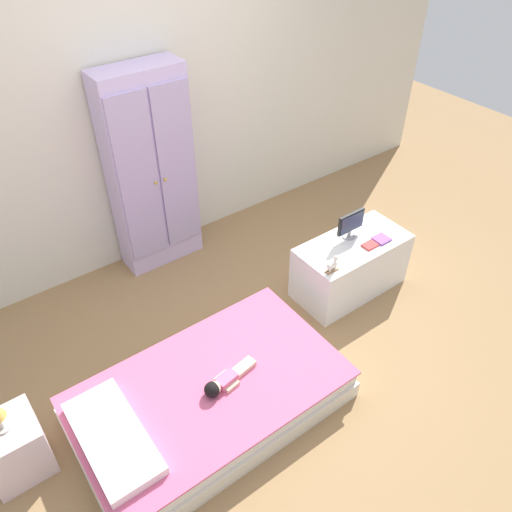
{
  "coord_description": "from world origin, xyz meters",
  "views": [
    {
      "loc": [
        -1.44,
        -1.85,
        2.81
      ],
      "look_at": [
        0.18,
        0.36,
        0.54
      ],
      "focal_mm": 35.26,
      "sensor_mm": 36.0,
      "label": 1
    }
  ],
  "objects_px": {
    "doll": "(221,383)",
    "tv_stand": "(350,266)",
    "tv_monitor": "(351,223)",
    "nightstand": "(14,448)",
    "wardrobe": "(151,173)",
    "book_purple": "(381,239)",
    "book_red": "(370,245)",
    "rocking_horse_toy": "(333,264)",
    "bed": "(210,397)"
  },
  "relations": [
    {
      "from": "wardrobe",
      "to": "book_red",
      "type": "height_order",
      "value": "wardrobe"
    },
    {
      "from": "book_red",
      "to": "tv_monitor",
      "type": "bearing_deg",
      "value": 105.32
    },
    {
      "from": "wardrobe",
      "to": "tv_monitor",
      "type": "height_order",
      "value": "wardrobe"
    },
    {
      "from": "doll",
      "to": "tv_stand",
      "type": "distance_m",
      "value": 1.49
    },
    {
      "from": "doll",
      "to": "tv_monitor",
      "type": "bearing_deg",
      "value": 16.47
    },
    {
      "from": "wardrobe",
      "to": "doll",
      "type": "bearing_deg",
      "value": -105.24
    },
    {
      "from": "bed",
      "to": "rocking_horse_toy",
      "type": "xyz_separation_m",
      "value": [
        1.15,
        0.16,
        0.4
      ]
    },
    {
      "from": "tv_stand",
      "to": "doll",
      "type": "bearing_deg",
      "value": -166.08
    },
    {
      "from": "bed",
      "to": "book_red",
      "type": "distance_m",
      "value": 1.62
    },
    {
      "from": "wardrobe",
      "to": "tv_stand",
      "type": "bearing_deg",
      "value": -51.52
    },
    {
      "from": "doll",
      "to": "book_purple",
      "type": "bearing_deg",
      "value": 9.01
    },
    {
      "from": "tv_stand",
      "to": "rocking_horse_toy",
      "type": "relative_size",
      "value": 7.19
    },
    {
      "from": "bed",
      "to": "tv_stand",
      "type": "relative_size",
      "value": 1.86
    },
    {
      "from": "wardrobe",
      "to": "book_purple",
      "type": "bearing_deg",
      "value": -48.71
    },
    {
      "from": "bed",
      "to": "tv_monitor",
      "type": "distance_m",
      "value": 1.63
    },
    {
      "from": "tv_monitor",
      "to": "doll",
      "type": "bearing_deg",
      "value": -163.53
    },
    {
      "from": "book_purple",
      "to": "nightstand",
      "type": "bearing_deg",
      "value": 177.54
    },
    {
      "from": "book_red",
      "to": "doll",
      "type": "bearing_deg",
      "value": -170.26
    },
    {
      "from": "book_red",
      "to": "book_purple",
      "type": "distance_m",
      "value": 0.13
    },
    {
      "from": "wardrobe",
      "to": "book_purple",
      "type": "distance_m",
      "value": 1.85
    },
    {
      "from": "book_purple",
      "to": "rocking_horse_toy",
      "type": "bearing_deg",
      "value": -175.9
    },
    {
      "from": "rocking_horse_toy",
      "to": "book_purple",
      "type": "xyz_separation_m",
      "value": [
        0.54,
        0.04,
        -0.05
      ]
    },
    {
      "from": "bed",
      "to": "nightstand",
      "type": "distance_m",
      "value": 1.13
    },
    {
      "from": "nightstand",
      "to": "rocking_horse_toy",
      "type": "height_order",
      "value": "rocking_horse_toy"
    },
    {
      "from": "nightstand",
      "to": "doll",
      "type": "bearing_deg",
      "value": -18.42
    },
    {
      "from": "tv_monitor",
      "to": "wardrobe",
      "type": "bearing_deg",
      "value": 130.73
    },
    {
      "from": "wardrobe",
      "to": "book_purple",
      "type": "relative_size",
      "value": 13.92
    },
    {
      "from": "tv_monitor",
      "to": "rocking_horse_toy",
      "type": "xyz_separation_m",
      "value": [
        -0.37,
        -0.21,
        -0.07
      ]
    },
    {
      "from": "doll",
      "to": "rocking_horse_toy",
      "type": "xyz_separation_m",
      "value": [
        1.09,
        0.22,
        0.24
      ]
    },
    {
      "from": "bed",
      "to": "doll",
      "type": "height_order",
      "value": "doll"
    },
    {
      "from": "bed",
      "to": "tv_monitor",
      "type": "xyz_separation_m",
      "value": [
        1.52,
        0.38,
        0.47
      ]
    },
    {
      "from": "nightstand",
      "to": "tv_monitor",
      "type": "distance_m",
      "value": 2.63
    },
    {
      "from": "rocking_horse_toy",
      "to": "doll",
      "type": "bearing_deg",
      "value": -168.59
    },
    {
      "from": "nightstand",
      "to": "wardrobe",
      "type": "relative_size",
      "value": 0.23
    },
    {
      "from": "doll",
      "to": "tv_monitor",
      "type": "relative_size",
      "value": 1.6
    },
    {
      "from": "doll",
      "to": "tv_stand",
      "type": "relative_size",
      "value": 0.44
    },
    {
      "from": "bed",
      "to": "tv_monitor",
      "type": "relative_size",
      "value": 6.75
    },
    {
      "from": "bed",
      "to": "book_purple",
      "type": "relative_size",
      "value": 13.95
    },
    {
      "from": "book_purple",
      "to": "wardrobe",
      "type": "bearing_deg",
      "value": 131.29
    },
    {
      "from": "tv_monitor",
      "to": "rocking_horse_toy",
      "type": "relative_size",
      "value": 1.98
    },
    {
      "from": "doll",
      "to": "book_purple",
      "type": "height_order",
      "value": "book_purple"
    },
    {
      "from": "doll",
      "to": "tv_stand",
      "type": "bearing_deg",
      "value": 13.92
    },
    {
      "from": "doll",
      "to": "rocking_horse_toy",
      "type": "relative_size",
      "value": 3.18
    },
    {
      "from": "tv_stand",
      "to": "rocking_horse_toy",
      "type": "bearing_deg",
      "value": -158.69
    },
    {
      "from": "tv_stand",
      "to": "book_red",
      "type": "distance_m",
      "value": 0.27
    },
    {
      "from": "nightstand",
      "to": "book_red",
      "type": "relative_size",
      "value": 3.4
    },
    {
      "from": "doll",
      "to": "book_red",
      "type": "relative_size",
      "value": 3.46
    },
    {
      "from": "bed",
      "to": "nightstand",
      "type": "relative_size",
      "value": 4.29
    },
    {
      "from": "doll",
      "to": "wardrobe",
      "type": "relative_size",
      "value": 0.24
    },
    {
      "from": "wardrobe",
      "to": "bed",
      "type": "bearing_deg",
      "value": -107.55
    }
  ]
}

